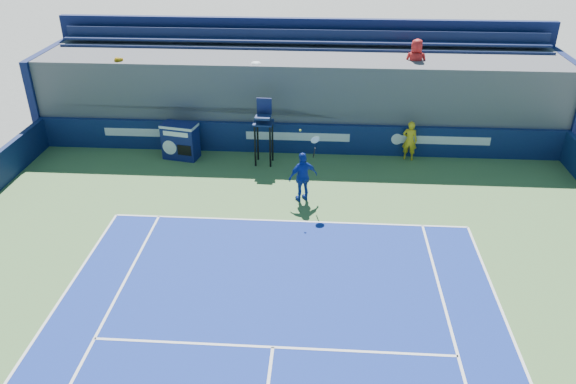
# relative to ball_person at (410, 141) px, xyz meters

# --- Properties ---
(ball_person) EXTENTS (0.63, 0.49, 1.54)m
(ball_person) POSITION_rel_ball_person_xyz_m (0.00, 0.00, 0.00)
(ball_person) COLOR yellow
(ball_person) RESTS_ON apron
(back_hoarding) EXTENTS (20.40, 0.21, 1.20)m
(back_hoarding) POSITION_rel_ball_person_xyz_m (-4.24, 0.35, -0.18)
(back_hoarding) COLOR #0D1D4C
(back_hoarding) RESTS_ON ground
(match_clock) EXTENTS (1.44, 0.97, 1.40)m
(match_clock) POSITION_rel_ball_person_xyz_m (-8.66, -0.44, -0.04)
(match_clock) COLOR #101853
(match_clock) RESTS_ON ground
(umpire_chair) EXTENTS (0.74, 0.74, 2.48)m
(umpire_chair) POSITION_rel_ball_person_xyz_m (-5.44, -0.68, 0.75)
(umpire_chair) COLOR black
(umpire_chair) RESTS_ON ground
(tennis_player) EXTENTS (1.08, 0.83, 2.57)m
(tennis_player) POSITION_rel_ball_person_xyz_m (-3.87, -3.47, 0.09)
(tennis_player) COLOR #122C99
(tennis_player) RESTS_ON apron
(stadium_seating) EXTENTS (21.00, 4.05, 4.40)m
(stadium_seating) POSITION_rel_ball_person_xyz_m (-4.25, 2.40, 1.05)
(stadium_seating) COLOR #4E4E53
(stadium_seating) RESTS_ON ground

